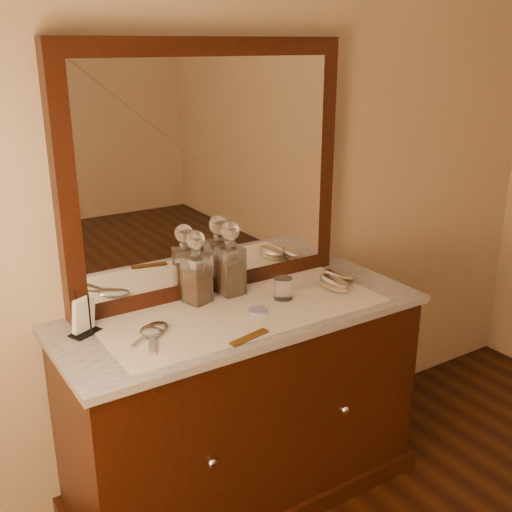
% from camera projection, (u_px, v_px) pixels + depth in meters
% --- Properties ---
extents(dresser_cabinet, '(1.40, 0.55, 0.82)m').
position_uv_depth(dresser_cabinet, '(243.00, 408.00, 2.53)').
color(dresser_cabinet, black).
rests_on(dresser_cabinet, floor).
extents(dresser_plinth, '(1.46, 0.59, 0.08)m').
position_uv_depth(dresser_plinth, '(243.00, 482.00, 2.65)').
color(dresser_plinth, black).
rests_on(dresser_plinth, floor).
extents(knob_left, '(0.04, 0.04, 0.04)m').
position_uv_depth(knob_left, '(212.00, 463.00, 2.13)').
color(knob_left, silver).
rests_on(knob_left, dresser_cabinet).
extents(knob_right, '(0.04, 0.04, 0.04)m').
position_uv_depth(knob_right, '(345.00, 410.00, 2.44)').
color(knob_right, silver).
rests_on(knob_right, dresser_cabinet).
extents(marble_top, '(1.44, 0.59, 0.03)m').
position_uv_depth(marble_top, '(242.00, 313.00, 2.39)').
color(marble_top, silver).
rests_on(marble_top, dresser_cabinet).
extents(mirror_frame, '(1.20, 0.08, 1.00)m').
position_uv_depth(mirror_frame, '(208.00, 172.00, 2.41)').
color(mirror_frame, black).
rests_on(mirror_frame, marble_top).
extents(mirror_glass, '(1.06, 0.01, 0.86)m').
position_uv_depth(mirror_glass, '(213.00, 173.00, 2.38)').
color(mirror_glass, white).
rests_on(mirror_glass, marble_top).
extents(lace_runner, '(1.10, 0.45, 0.00)m').
position_uv_depth(lace_runner, '(245.00, 311.00, 2.36)').
color(lace_runner, silver).
rests_on(lace_runner, marble_top).
extents(pin_dish, '(0.08, 0.08, 0.01)m').
position_uv_depth(pin_dish, '(258.00, 311.00, 2.35)').
color(pin_dish, white).
rests_on(pin_dish, lace_runner).
extents(comb, '(0.17, 0.06, 0.01)m').
position_uv_depth(comb, '(249.00, 337.00, 2.14)').
color(comb, brown).
rests_on(comb, lace_runner).
extents(napkin_rack, '(0.12, 0.10, 0.16)m').
position_uv_depth(napkin_rack, '(84.00, 317.00, 2.17)').
color(napkin_rack, black).
rests_on(napkin_rack, marble_top).
extents(decanter_left, '(0.11, 0.11, 0.30)m').
position_uv_depth(decanter_left, '(197.00, 275.00, 2.41)').
color(decanter_left, '#955715').
rests_on(decanter_left, lace_runner).
extents(decanter_right, '(0.09, 0.09, 0.31)m').
position_uv_depth(decanter_right, '(231.00, 266.00, 2.49)').
color(decanter_right, '#955715').
rests_on(decanter_right, lace_runner).
extents(brush_near, '(0.08, 0.17, 0.05)m').
position_uv_depth(brush_near, '(334.00, 283.00, 2.57)').
color(brush_near, '#8C7855').
rests_on(brush_near, lace_runner).
extents(brush_far, '(0.10, 0.16, 0.04)m').
position_uv_depth(brush_far, '(339.00, 276.00, 2.65)').
color(brush_far, '#8C7855').
rests_on(brush_far, lace_runner).
extents(hand_mirror_outer, '(0.14, 0.22, 0.02)m').
position_uv_depth(hand_mirror_outer, '(152.00, 333.00, 2.16)').
color(hand_mirror_outer, silver).
rests_on(hand_mirror_outer, lace_runner).
extents(hand_mirror_inner, '(0.20, 0.17, 0.02)m').
position_uv_depth(hand_mirror_inner, '(154.00, 330.00, 2.19)').
color(hand_mirror_inner, silver).
rests_on(hand_mirror_inner, lace_runner).
extents(tumblers, '(0.08, 0.08, 0.09)m').
position_uv_depth(tumblers, '(283.00, 288.00, 2.46)').
color(tumblers, white).
rests_on(tumblers, lace_runner).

